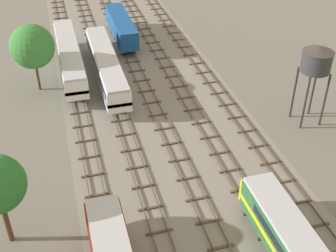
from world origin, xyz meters
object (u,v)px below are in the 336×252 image
object	(u,v)px
freight_boxcar_centre_left_farther	(121,26)
diesel_railcar_left_midfar	(106,65)
diesel_railcar_far_left_far	(69,56)
water_tower	(317,61)

from	to	relation	value
freight_boxcar_centre_left_farther	diesel_railcar_left_midfar	bearing A→B (deg)	-108.63
diesel_railcar_far_left_far	water_tower	bearing A→B (deg)	-37.87
diesel_railcar_far_left_far	diesel_railcar_left_midfar	bearing A→B (deg)	-42.67
diesel_railcar_left_midfar	diesel_railcar_far_left_far	size ratio (longest dim) A/B	1.00
water_tower	freight_boxcar_centre_left_farther	bearing A→B (deg)	119.60
diesel_railcar_far_left_far	freight_boxcar_centre_left_farther	distance (m)	12.88
freight_boxcar_centre_left_farther	water_tower	size ratio (longest dim) A/B	1.49
diesel_railcar_far_left_far	freight_boxcar_centre_left_farther	world-z (taller)	diesel_railcar_far_left_far
freight_boxcar_centre_left_farther	water_tower	distance (m)	33.81
diesel_railcar_left_midfar	water_tower	world-z (taller)	water_tower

